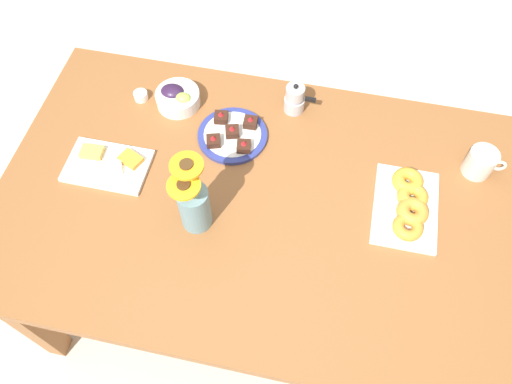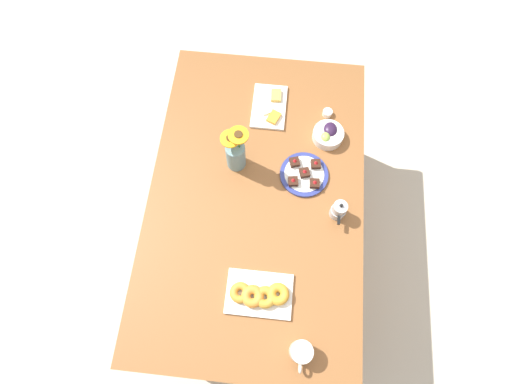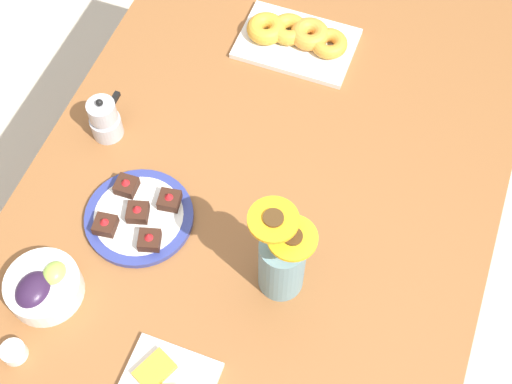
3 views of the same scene
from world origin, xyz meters
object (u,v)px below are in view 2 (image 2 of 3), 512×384
object	(u,v)px
grape_bowl	(328,134)
croissant_platter	(260,295)
dining_table	(256,201)
flower_vase	(236,154)
jam_cup_honey	(327,113)
cheese_platter	(270,107)
moka_pot	(339,210)
coffee_mug	(301,352)
dessert_plate	(304,174)

from	to	relation	value
grape_bowl	croissant_platter	world-z (taller)	grape_bowl
dining_table	flower_vase	xyz separation A→B (m)	(-0.16, -0.11, 0.18)
dining_table	grape_bowl	world-z (taller)	grape_bowl
grape_bowl	dining_table	bearing A→B (deg)	-42.93
jam_cup_honey	flower_vase	bearing A→B (deg)	-52.99
dining_table	cheese_platter	distance (m)	0.49
cheese_platter	moka_pot	xyz separation A→B (m)	(0.54, 0.36, 0.04)
grape_bowl	flower_vase	distance (m)	0.47
cheese_platter	jam_cup_honey	bearing A→B (deg)	88.23
coffee_mug	grape_bowl	xyz separation A→B (m)	(-1.00, 0.07, -0.02)
croissant_platter	grape_bowl	bearing A→B (deg)	162.18
grape_bowl	jam_cup_honey	bearing A→B (deg)	-177.29
grape_bowl	flower_vase	world-z (taller)	flower_vase
dining_table	coffee_mug	world-z (taller)	coffee_mug
dessert_plate	moka_pot	size ratio (longest dim) A/B	1.93
coffee_mug	grape_bowl	world-z (taller)	coffee_mug
croissant_platter	jam_cup_honey	xyz separation A→B (m)	(-0.93, 0.25, -0.01)
dining_table	moka_pot	xyz separation A→B (m)	(0.05, 0.38, 0.13)
cheese_platter	flower_vase	distance (m)	0.36
dining_table	jam_cup_honey	size ratio (longest dim) A/B	33.33
dessert_plate	moka_pot	xyz separation A→B (m)	(0.18, 0.16, 0.04)
cheese_platter	dessert_plate	xyz separation A→B (m)	(0.36, 0.20, 0.00)
moka_pot	dining_table	bearing A→B (deg)	-97.86
coffee_mug	croissant_platter	distance (m)	0.28
coffee_mug	jam_cup_honey	size ratio (longest dim) A/B	2.59
dining_table	croissant_platter	xyz separation A→B (m)	(0.45, 0.06, 0.11)
jam_cup_honey	coffee_mug	bearing A→B (deg)	-3.29
dining_table	grape_bowl	distance (m)	0.48
croissant_platter	flower_vase	distance (m)	0.64
coffee_mug	croissant_platter	size ratio (longest dim) A/B	0.44
jam_cup_honey	grape_bowl	bearing A→B (deg)	2.71
cheese_platter	croissant_platter	xyz separation A→B (m)	(0.94, 0.04, 0.01)
grape_bowl	moka_pot	world-z (taller)	moka_pot
flower_vase	jam_cup_honey	bearing A→B (deg)	127.01
dining_table	moka_pot	distance (m)	0.40
moka_pot	cheese_platter	bearing A→B (deg)	-146.30
grape_bowl	dessert_plate	bearing A→B (deg)	-25.28
dining_table	dessert_plate	distance (m)	0.27
croissant_platter	dessert_plate	distance (m)	0.60
grape_bowl	cheese_platter	size ratio (longest dim) A/B	0.58
dining_table	flower_vase	size ratio (longest dim) A/B	5.89
grape_bowl	dessert_plate	size ratio (longest dim) A/B	0.65
moka_pot	coffee_mug	bearing A→B (deg)	-12.08
coffee_mug	moka_pot	bearing A→B (deg)	167.92
coffee_mug	moka_pot	xyz separation A→B (m)	(-0.61, 0.13, 0.00)
jam_cup_honey	flower_vase	distance (m)	0.54
coffee_mug	dessert_plate	bearing A→B (deg)	-177.74
grape_bowl	jam_cup_honey	distance (m)	0.13
cheese_platter	jam_cup_honey	size ratio (longest dim) A/B	5.42
grape_bowl	flower_vase	bearing A→B (deg)	-66.50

